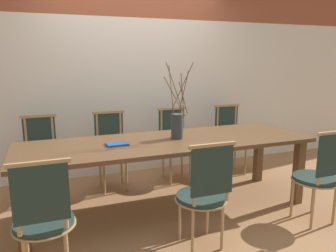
# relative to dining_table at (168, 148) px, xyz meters

# --- Properties ---
(ground_plane) EXTENTS (16.00, 16.00, 0.00)m
(ground_plane) POSITION_rel_dining_table_xyz_m (0.00, 0.00, -0.67)
(ground_plane) COLOR #9E7047
(wall_rear) EXTENTS (12.00, 0.06, 3.20)m
(wall_rear) POSITION_rel_dining_table_xyz_m (0.00, 1.34, 0.93)
(wall_rear) COLOR white
(wall_rear) RESTS_ON ground_plane
(dining_table) EXTENTS (3.01, 0.94, 0.76)m
(dining_table) POSITION_rel_dining_table_xyz_m (0.00, 0.00, 0.00)
(dining_table) COLOR brown
(dining_table) RESTS_ON ground_plane
(chair_near_leftend) EXTENTS (0.44, 0.44, 0.95)m
(chair_near_leftend) POSITION_rel_dining_table_xyz_m (-1.22, -0.80, -0.17)
(chair_near_leftend) COLOR #233833
(chair_near_leftend) RESTS_ON ground_plane
(chair_near_left) EXTENTS (0.44, 0.44, 0.95)m
(chair_near_left) POSITION_rel_dining_table_xyz_m (0.01, -0.80, -0.17)
(chair_near_left) COLOR #233833
(chair_near_left) RESTS_ON ground_plane
(chair_near_center) EXTENTS (0.44, 0.44, 0.95)m
(chair_near_center) POSITION_rel_dining_table_xyz_m (1.25, -0.80, -0.17)
(chair_near_center) COLOR #233833
(chair_near_center) RESTS_ON ground_plane
(chair_far_leftend) EXTENTS (0.44, 0.44, 0.95)m
(chair_far_leftend) POSITION_rel_dining_table_xyz_m (-1.25, 0.80, -0.17)
(chair_far_leftend) COLOR #233833
(chair_far_leftend) RESTS_ON ground_plane
(chair_far_left) EXTENTS (0.44, 0.44, 0.95)m
(chair_far_left) POSITION_rel_dining_table_xyz_m (-0.44, 0.80, -0.17)
(chair_far_left) COLOR #233833
(chair_far_left) RESTS_ON ground_plane
(chair_far_center) EXTENTS (0.44, 0.44, 0.95)m
(chair_far_center) POSITION_rel_dining_table_xyz_m (0.40, 0.80, -0.17)
(chair_far_center) COLOR #233833
(chair_far_center) RESTS_ON ground_plane
(chair_far_right) EXTENTS (0.44, 0.44, 0.95)m
(chair_far_right) POSITION_rel_dining_table_xyz_m (1.24, 0.80, -0.17)
(chair_far_right) COLOR #233833
(chair_far_right) RESTS_ON ground_plane
(vase_centerpiece) EXTENTS (0.34, 0.34, 0.79)m
(vase_centerpiece) POSITION_rel_dining_table_xyz_m (0.12, 0.04, 0.23)
(vase_centerpiece) COLOR #33383D
(vase_centerpiece) RESTS_ON dining_table
(book_stack) EXTENTS (0.21, 0.16, 0.02)m
(book_stack) POSITION_rel_dining_table_xyz_m (-0.53, -0.00, 0.09)
(book_stack) COLOR #234C8C
(book_stack) RESTS_ON dining_table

